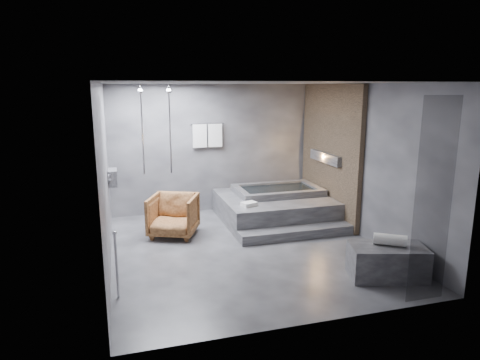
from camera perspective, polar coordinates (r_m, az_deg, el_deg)
name	(u,v)px	position (r m, az deg, el deg)	size (l,w,h in m)	color
room	(265,147)	(7.40, 3.30, 4.47)	(5.00, 5.04, 2.82)	#2E2D30
tub_deck	(274,208)	(9.04, 4.55, -3.69)	(2.20, 2.00, 0.50)	#333335
tub_step	(296,233)	(8.05, 7.52, -7.00)	(2.20, 0.36, 0.18)	#333335
concrete_bench	(387,262)	(6.71, 19.03, -10.26)	(1.07, 0.59, 0.48)	#2E2E30
driftwood_chair	(173,215)	(8.10, -8.87, -4.68)	(0.83, 0.85, 0.78)	#492812
rolled_towel	(390,240)	(6.64, 19.37, -7.53)	(0.17, 0.17, 0.46)	white
deck_towel	(249,204)	(8.21, 1.22, -3.22)	(0.28, 0.21, 0.08)	silver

